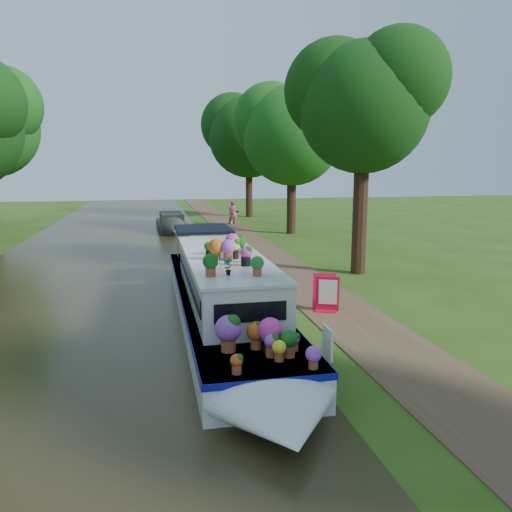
{
  "coord_description": "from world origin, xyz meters",
  "views": [
    {
      "loc": [
        -4.02,
        -14.82,
        4.07
      ],
      "look_at": [
        -0.81,
        0.41,
        1.3
      ],
      "focal_mm": 35.0,
      "sensor_mm": 36.0,
      "label": 1
    }
  ],
  "objects_px": {
    "pedestrian_dark": "(233,213)",
    "sandwich_board": "(326,295)",
    "plant_boat": "(224,294)",
    "second_boat": "(172,224)",
    "pedestrian_pink": "(233,212)"
  },
  "relations": [
    {
      "from": "plant_boat",
      "to": "sandwich_board",
      "type": "height_order",
      "value": "plant_boat"
    },
    {
      "from": "plant_boat",
      "to": "second_boat",
      "type": "xyz_separation_m",
      "value": [
        -0.5,
        20.1,
        -0.37
      ]
    },
    {
      "from": "sandwich_board",
      "to": "pedestrian_pink",
      "type": "distance_m",
      "value": 22.25
    },
    {
      "from": "sandwich_board",
      "to": "pedestrian_pink",
      "type": "xyz_separation_m",
      "value": [
        0.99,
        22.23,
        0.38
      ]
    },
    {
      "from": "sandwich_board",
      "to": "pedestrian_pink",
      "type": "relative_size",
      "value": 0.62
    },
    {
      "from": "pedestrian_dark",
      "to": "sandwich_board",
      "type": "bearing_deg",
      "value": -93.08
    },
    {
      "from": "second_boat",
      "to": "pedestrian_dark",
      "type": "height_order",
      "value": "pedestrian_dark"
    },
    {
      "from": "sandwich_board",
      "to": "second_boat",
      "type": "bearing_deg",
      "value": 120.8
    },
    {
      "from": "plant_boat",
      "to": "pedestrian_dark",
      "type": "distance_m",
      "value": 23.36
    },
    {
      "from": "plant_boat",
      "to": "pedestrian_dark",
      "type": "xyz_separation_m",
      "value": [
        4.03,
        23.01,
        0.01
      ]
    },
    {
      "from": "second_boat",
      "to": "pedestrian_dark",
      "type": "xyz_separation_m",
      "value": [
        4.53,
        2.91,
        0.38
      ]
    },
    {
      "from": "plant_boat",
      "to": "pedestrian_pink",
      "type": "relative_size",
      "value": 7.92
    },
    {
      "from": "second_boat",
      "to": "sandwich_board",
      "type": "relative_size",
      "value": 5.78
    },
    {
      "from": "second_boat",
      "to": "pedestrian_pink",
      "type": "xyz_separation_m",
      "value": [
        4.51,
        2.8,
        0.4
      ]
    },
    {
      "from": "sandwich_board",
      "to": "pedestrian_dark",
      "type": "distance_m",
      "value": 22.36
    }
  ]
}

